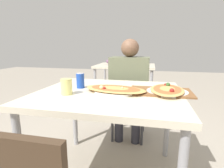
# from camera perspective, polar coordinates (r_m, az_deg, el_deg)

# --- Properties ---
(dining_table) EXTENTS (1.10, 0.95, 0.76)m
(dining_table) POSITION_cam_1_polar(r_m,az_deg,el_deg) (1.38, -1.06, -5.48)
(dining_table) COLOR beige
(dining_table) RESTS_ON ground_plane
(chair_far_seated) EXTENTS (0.40, 0.40, 0.87)m
(chair_far_seated) POSITION_cam_1_polar(r_m,az_deg,el_deg) (2.18, 5.87, -4.34)
(chair_far_seated) COLOR #3F2D1E
(chair_far_seated) RESTS_ON ground_plane
(person_seated) EXTENTS (0.44, 0.28, 1.19)m
(person_seated) POSITION_cam_1_polar(r_m,az_deg,el_deg) (2.02, 5.62, 0.53)
(person_seated) COLOR #2D2D38
(person_seated) RESTS_ON ground_plane
(pizza_main) EXTENTS (0.51, 0.33, 0.06)m
(pizza_main) POSITION_cam_1_polar(r_m,az_deg,el_deg) (1.33, 1.02, -1.80)
(pizza_main) COLOR white
(pizza_main) RESTS_ON dining_table
(soda_can) EXTENTS (0.07, 0.07, 0.12)m
(soda_can) POSITION_cam_1_polar(r_m,az_deg,el_deg) (1.48, -10.29, 1.10)
(soda_can) COLOR #1E47B2
(soda_can) RESTS_ON dining_table
(drink_glass) EXTENTS (0.08, 0.08, 0.12)m
(drink_glass) POSITION_cam_1_polar(r_m,az_deg,el_deg) (1.30, -14.61, -0.83)
(drink_glass) COLOR #E0DB7F
(drink_glass) RESTS_ON dining_table
(serving_tray) EXTENTS (0.46, 0.28, 0.01)m
(serving_tray) POSITION_cam_1_polar(r_m,az_deg,el_deg) (1.37, 15.47, -2.39)
(serving_tray) COLOR brown
(serving_tray) RESTS_ON dining_table
(pizza_second) EXTENTS (0.30, 0.41, 0.06)m
(pizza_second) POSITION_cam_1_polar(r_m,az_deg,el_deg) (1.38, 17.54, -1.93)
(pizza_second) COLOR white
(pizza_second) RESTS_ON dining_table
(background_table) EXTENTS (1.10, 0.80, 0.88)m
(background_table) POSITION_cam_1_polar(r_m,az_deg,el_deg) (3.39, 3.70, 5.31)
(background_table) COLOR beige
(background_table) RESTS_ON ground_plane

